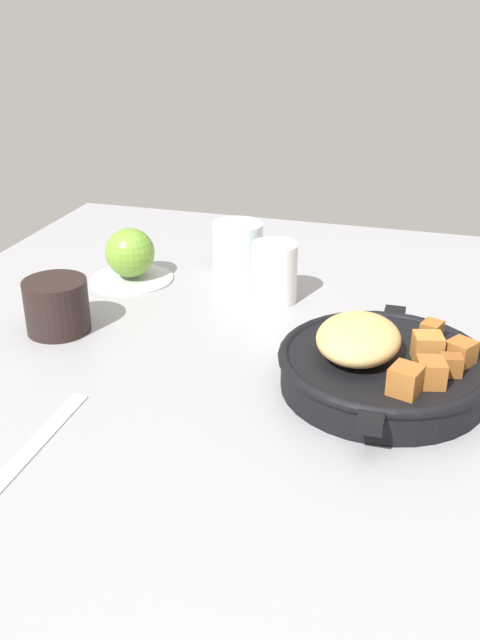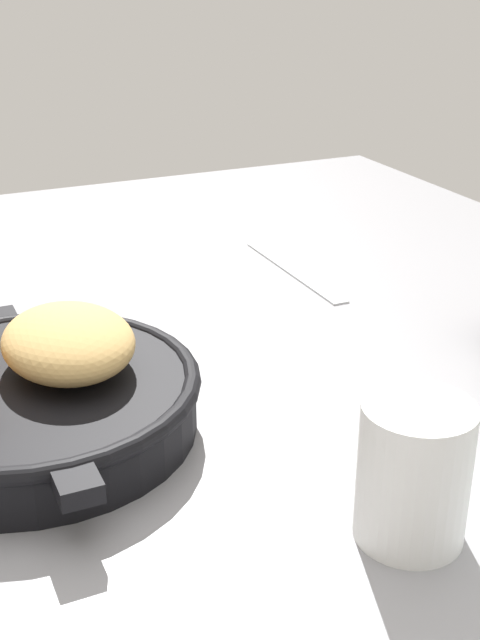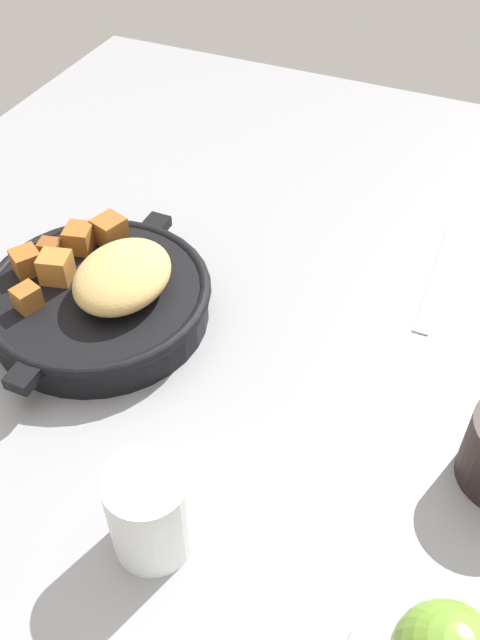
% 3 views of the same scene
% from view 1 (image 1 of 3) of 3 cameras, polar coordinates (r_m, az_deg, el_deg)
% --- Properties ---
extents(ground_plane, '(1.16, 0.98, 0.02)m').
position_cam_1_polar(ground_plane, '(0.77, 0.71, -5.80)').
color(ground_plane, gray).
extents(cast_iron_skillet, '(0.26, 0.22, 0.08)m').
position_cam_1_polar(cast_iron_skillet, '(0.76, 11.28, -3.52)').
color(cast_iron_skillet, black).
rests_on(cast_iron_skillet, ground_plane).
extents(saucer_plate, '(0.12, 0.12, 0.01)m').
position_cam_1_polar(saucer_plate, '(1.04, -8.66, 3.37)').
color(saucer_plate, '#B7BABF').
rests_on(saucer_plate, ground_plane).
extents(red_apple, '(0.07, 0.07, 0.07)m').
position_cam_1_polar(red_apple, '(1.03, -8.80, 5.34)').
color(red_apple, olive).
rests_on(red_apple, saucer_plate).
extents(butter_knife, '(0.19, 0.02, 0.00)m').
position_cam_1_polar(butter_knife, '(0.69, -16.18, -9.62)').
color(butter_knife, silver).
rests_on(butter_knife, ground_plane).
extents(water_glass_short, '(0.07, 0.07, 0.07)m').
position_cam_1_polar(water_glass_short, '(1.05, -0.18, 5.88)').
color(water_glass_short, silver).
rests_on(water_glass_short, ground_plane).
extents(white_creamer_pitcher, '(0.06, 0.06, 0.08)m').
position_cam_1_polar(white_creamer_pitcher, '(0.95, 2.77, 3.81)').
color(white_creamer_pitcher, white).
rests_on(white_creamer_pitcher, ground_plane).
extents(coffee_mug_dark, '(0.08, 0.08, 0.07)m').
position_cam_1_polar(coffee_mug_dark, '(0.89, -14.46, 1.10)').
color(coffee_mug_dark, black).
rests_on(coffee_mug_dark, ground_plane).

